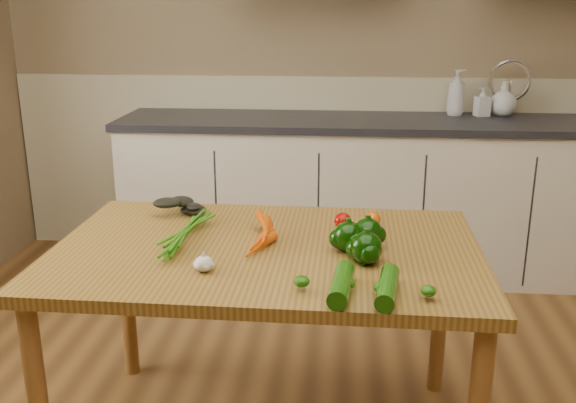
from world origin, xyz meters
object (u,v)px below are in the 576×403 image
(carrot_bunch, at_px, (239,232))
(tomato_c, at_px, (373,230))
(table, at_px, (267,270))
(soap_bottle_a, at_px, (456,92))
(garlic_bulb, at_px, (204,264))
(tomato_b, at_px, (372,219))
(leafy_greens, at_px, (180,202))
(pepper_a, at_px, (348,237))
(zucchini_a, at_px, (388,287))
(zucchini_b, at_px, (341,284))
(soap_bottle_c, at_px, (504,99))
(tomato_a, at_px, (343,221))
(pepper_b, at_px, (368,233))
(soap_bottle_b, at_px, (483,102))
(pepper_c, at_px, (366,248))

(carrot_bunch, height_order, tomato_c, carrot_bunch)
(table, xyz_separation_m, soap_bottle_a, (0.89, 1.81, 0.37))
(garlic_bulb, height_order, tomato_b, tomato_b)
(leafy_greens, relative_size, pepper_a, 2.00)
(table, height_order, tomato_c, tomato_c)
(leafy_greens, relative_size, zucchini_a, 0.91)
(table, distance_m, tomato_c, 0.38)
(garlic_bulb, relative_size, tomato_b, 0.93)
(pepper_a, bearing_deg, leafy_greens, 152.07)
(soap_bottle_a, bearing_deg, zucchini_b, 152.05)
(tomato_b, bearing_deg, soap_bottle_c, 63.11)
(garlic_bulb, relative_size, tomato_a, 0.90)
(zucchini_b, bearing_deg, garlic_bulb, 163.38)
(soap_bottle_a, xyz_separation_m, tomato_c, (-0.54, -1.70, -0.25))
(soap_bottle_c, height_order, pepper_a, soap_bottle_c)
(pepper_a, distance_m, pepper_b, 0.07)
(pepper_a, height_order, tomato_b, pepper_a)
(soap_bottle_b, relative_size, tomato_b, 2.68)
(table, bearing_deg, carrot_bunch, 158.62)
(carrot_bunch, bearing_deg, tomato_b, 23.08)
(soap_bottle_c, distance_m, garlic_bulb, 2.43)
(table, height_order, soap_bottle_b, soap_bottle_b)
(tomato_b, bearing_deg, leafy_greens, 173.08)
(pepper_c, bearing_deg, pepper_a, 119.40)
(zucchini_b, bearing_deg, soap_bottle_c, 67.08)
(leafy_greens, height_order, garlic_bulb, leafy_greens)
(soap_bottle_b, distance_m, zucchini_a, 2.24)
(soap_bottle_c, xyz_separation_m, leafy_greens, (-1.52, -1.50, -0.20))
(table, relative_size, pepper_b, 14.31)
(table, bearing_deg, zucchini_a, -42.16)
(soap_bottle_b, bearing_deg, zucchini_a, -33.78)
(garlic_bulb, height_order, pepper_b, pepper_b)
(pepper_b, bearing_deg, tomato_b, 83.38)
(garlic_bulb, bearing_deg, table, 53.80)
(soap_bottle_c, xyz_separation_m, tomato_a, (-0.91, -1.61, -0.22))
(soap_bottle_b, height_order, soap_bottle_c, soap_bottle_c)
(soap_bottle_a, height_order, tomato_a, soap_bottle_a)
(soap_bottle_c, distance_m, carrot_bunch, 2.18)
(leafy_greens, bearing_deg, tomato_a, -10.54)
(pepper_a, height_order, tomato_a, pepper_a)
(soap_bottle_c, bearing_deg, garlic_bulb, 129.73)
(soap_bottle_a, relative_size, carrot_bunch, 1.01)
(soap_bottle_a, xyz_separation_m, zucchini_a, (-0.51, -2.15, -0.26))
(soap_bottle_a, bearing_deg, pepper_b, 151.33)
(carrot_bunch, relative_size, tomato_a, 4.11)
(tomato_a, relative_size, tomato_c, 0.93)
(soap_bottle_a, height_order, soap_bottle_c, soap_bottle_a)
(soap_bottle_c, bearing_deg, tomato_a, 133.33)
(soap_bottle_c, distance_m, tomato_b, 1.79)
(zucchini_b, bearing_deg, zucchini_a, -1.67)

